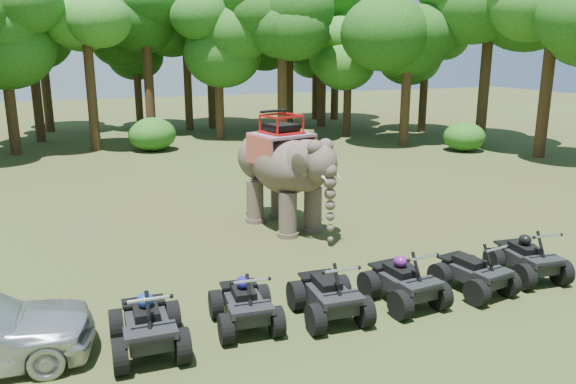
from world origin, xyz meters
name	(u,v)px	position (x,y,z in m)	size (l,w,h in m)	color
ground	(306,278)	(0.00, 0.00, 0.00)	(110.00, 110.00, 0.00)	#47381E
elephant	(283,170)	(1.01, 4.10, 1.80)	(1.89, 4.30, 3.61)	#4D3F38
atv_0	(147,318)	(-4.09, -2.03, 0.67)	(1.33, 1.82, 1.35)	black
atv_1	(245,298)	(-2.13, -1.78, 0.63)	(1.24, 1.70, 1.26)	black
atv_2	(329,288)	(-0.39, -2.06, 0.66)	(1.30, 1.79, 1.32)	black
atv_3	(404,275)	(1.43, -2.06, 0.66)	(1.29, 1.77, 1.31)	black
atv_4	(474,266)	(3.26, -2.14, 0.63)	(1.24, 1.70, 1.26)	black
atv_5	(528,252)	(5.02, -1.98, 0.65)	(1.29, 1.76, 1.31)	black
tree_0	(147,57)	(0.00, 24.29, 4.99)	(6.99, 6.99, 9.98)	#195114
tree_1	(219,75)	(3.86, 22.05, 3.91)	(5.47, 5.47, 7.82)	#195114
tree_2	(282,67)	(6.99, 19.47, 4.42)	(6.19, 6.19, 8.84)	#195114
tree_3	(348,81)	(11.84, 20.42, 3.45)	(4.82, 4.82, 6.89)	#195114
tree_4	(407,74)	(13.08, 15.72, 4.05)	(5.67, 5.67, 8.10)	#195114
tree_5	(486,58)	(17.56, 14.50, 4.94)	(6.91, 6.91, 9.87)	#195114
tree_6	(549,62)	(17.62, 10.05, 4.81)	(6.73, 6.73, 9.62)	#195114
tree_31	(7,74)	(-7.63, 21.05, 4.21)	(5.89, 5.89, 8.41)	#195114
tree_32	(91,83)	(-3.60, 20.66, 3.68)	(5.15, 5.15, 7.36)	#195114
tree_33	(316,73)	(13.61, 29.18, 3.60)	(5.03, 5.03, 7.19)	#195114
tree_34	(290,68)	(10.38, 26.64, 4.09)	(5.73, 5.73, 8.18)	#195114
tree_35	(34,71)	(-6.48, 25.15, 4.17)	(5.84, 5.84, 8.34)	#195114
tree_36	(43,61)	(-6.00, 29.51, 4.69)	(6.57, 6.57, 9.39)	#195114
tree_37	(137,76)	(-0.07, 29.12, 3.63)	(5.08, 5.08, 7.26)	#195114
tree_39	(187,73)	(2.97, 26.87, 3.85)	(5.39, 5.39, 7.70)	#195114
tree_41	(425,76)	(17.35, 20.04, 3.70)	(5.17, 5.17, 7.39)	#195114
tree_42	(211,50)	(4.70, 27.07, 5.39)	(7.55, 7.55, 10.79)	#195114
tree_44	(322,50)	(12.20, 25.04, 5.37)	(7.52, 7.52, 10.75)	#195114
tree_45	(335,55)	(14.98, 28.49, 5.00)	(7.00, 7.00, 10.00)	#195114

